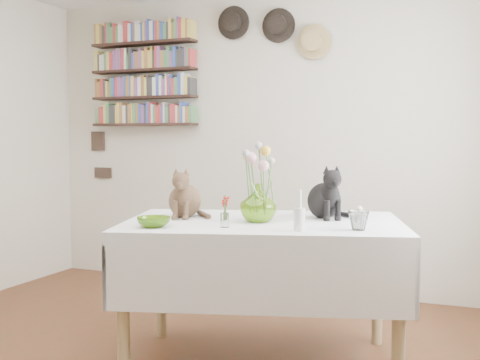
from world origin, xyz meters
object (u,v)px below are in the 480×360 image
at_px(flower_vase, 258,203).
at_px(black_cat, 324,191).
at_px(tabby_cat, 185,192).
at_px(bookshelf_unit, 144,75).
at_px(dining_table, 263,256).

bearing_deg(flower_vase, black_cat, 46.15).
height_order(tabby_cat, black_cat, black_cat).
bearing_deg(bookshelf_unit, flower_vase, -43.83).
xyz_separation_m(dining_table, black_cat, (0.28, 0.25, 0.36)).
height_order(dining_table, black_cat, black_cat).
distance_m(dining_table, tabby_cat, 0.59).
height_order(dining_table, bookshelf_unit, bookshelf_unit).
relative_size(tabby_cat, flower_vase, 1.40).
bearing_deg(dining_table, tabby_cat, -177.58).
relative_size(dining_table, bookshelf_unit, 1.74).
bearing_deg(dining_table, black_cat, 40.84).
xyz_separation_m(dining_table, flower_vase, (-0.01, -0.06, 0.31)).
height_order(tabby_cat, flower_vase, tabby_cat).
distance_m(black_cat, flower_vase, 0.42).
relative_size(dining_table, black_cat, 5.55).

